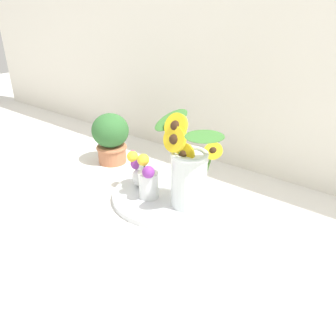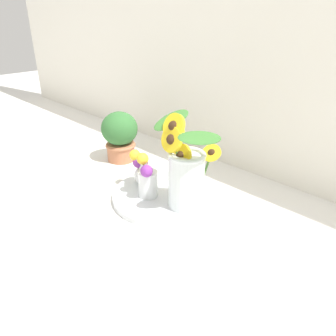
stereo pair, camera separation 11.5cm
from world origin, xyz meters
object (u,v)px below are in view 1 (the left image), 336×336
(potted_plant, at_px, (111,137))
(vase_small_center, at_px, (148,180))
(serving_tray, at_px, (168,195))
(mason_jar_sunflowers, at_px, (188,170))
(vase_bulb_right, at_px, (139,171))

(potted_plant, bearing_deg, vase_small_center, -23.94)
(serving_tray, distance_m, mason_jar_sunflowers, 0.17)
(vase_bulb_right, distance_m, potted_plant, 0.30)
(vase_bulb_right, height_order, potted_plant, potted_plant)
(mason_jar_sunflowers, relative_size, potted_plant, 1.43)
(vase_small_center, distance_m, potted_plant, 0.39)
(mason_jar_sunflowers, height_order, vase_bulb_right, mason_jar_sunflowers)
(mason_jar_sunflowers, xyz_separation_m, vase_small_center, (-0.13, -0.05, -0.06))
(mason_jar_sunflowers, distance_m, vase_bulb_right, 0.22)
(serving_tray, bearing_deg, potted_plant, 166.99)
(serving_tray, distance_m, vase_small_center, 0.11)
(vase_small_center, bearing_deg, potted_plant, 156.06)
(mason_jar_sunflowers, xyz_separation_m, vase_bulb_right, (-0.21, -0.00, -0.07))
(mason_jar_sunflowers, height_order, potted_plant, mason_jar_sunflowers)
(vase_bulb_right, bearing_deg, mason_jar_sunflowers, 1.25)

